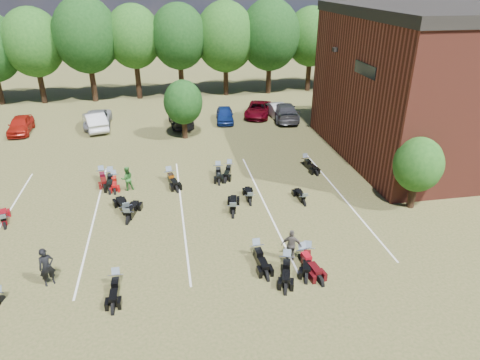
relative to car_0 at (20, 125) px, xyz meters
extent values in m
plane|color=brown|center=(16.06, -19.36, -0.73)|extent=(160.00, 160.00, 0.00)
imported|color=maroon|center=(0.00, 0.00, 0.00)|extent=(1.94, 4.35, 1.45)
imported|color=#B9B9BE|center=(6.31, -0.17, 0.06)|extent=(2.87, 5.05, 1.57)
imported|color=gray|center=(6.44, 0.66, -0.06)|extent=(2.31, 4.83, 1.33)
imported|color=black|center=(13.91, -0.53, -0.03)|extent=(2.35, 4.97, 1.40)
imported|color=navy|center=(18.06, -0.03, -0.06)|extent=(2.01, 4.08, 1.34)
imported|color=#B8B8B3|center=(23.26, 1.01, -0.05)|extent=(1.82, 4.21, 1.35)
imported|color=#52040F|center=(21.55, 1.11, -0.05)|extent=(3.81, 5.33, 1.35)
imported|color=#39393F|center=(23.80, -0.39, 0.07)|extent=(2.82, 5.70, 1.59)
imported|color=black|center=(6.86, -22.00, 0.20)|extent=(0.80, 0.71, 1.85)
imported|color=#2C6D28|center=(9.82, -13.04, 0.08)|extent=(0.90, 0.77, 1.61)
imported|color=#4E4843|center=(18.02, -22.18, 0.10)|extent=(1.05, 0.71, 1.66)
cube|color=black|center=(25.41, -7.36, 6.77)|extent=(0.30, 0.40, 0.30)
cube|color=black|center=(25.53, -12.36, 6.27)|extent=(0.06, 3.00, 0.80)
cylinder|color=black|center=(0.06, 9.64, 1.32)|extent=(0.58, 0.58, 4.08)
ellipsoid|color=#1E4C19|center=(0.06, 9.64, 5.61)|extent=(6.00, 6.00, 6.90)
cylinder|color=black|center=(5.06, 9.64, 1.32)|extent=(0.57, 0.58, 4.08)
ellipsoid|color=#1E4C19|center=(5.06, 9.64, 5.61)|extent=(6.00, 6.00, 6.90)
cylinder|color=black|center=(10.06, 9.64, 1.32)|extent=(0.57, 0.58, 4.08)
ellipsoid|color=#1E4C19|center=(10.06, 9.64, 5.61)|extent=(6.00, 6.00, 6.90)
cylinder|color=black|center=(15.06, 9.64, 1.32)|extent=(0.58, 0.58, 4.08)
ellipsoid|color=#1E4C19|center=(15.06, 9.64, 5.61)|extent=(6.00, 6.00, 6.90)
cylinder|color=black|center=(20.06, 9.64, 1.32)|extent=(0.57, 0.58, 4.08)
ellipsoid|color=#1E4C19|center=(20.06, 9.64, 5.61)|extent=(6.00, 6.00, 6.90)
cylinder|color=black|center=(25.06, 9.64, 1.32)|extent=(0.57, 0.58, 4.08)
ellipsoid|color=#1E4C19|center=(25.06, 9.64, 5.61)|extent=(6.00, 6.00, 6.90)
cylinder|color=black|center=(30.06, 9.64, 1.32)|extent=(0.57, 0.58, 4.08)
ellipsoid|color=#1E4C19|center=(30.06, 9.64, 5.61)|extent=(6.00, 6.00, 6.90)
cylinder|color=black|center=(35.06, 9.64, 1.32)|extent=(0.58, 0.58, 4.08)
ellipsoid|color=#1E4C19|center=(35.06, 9.64, 5.61)|extent=(6.00, 6.00, 6.90)
cylinder|color=black|center=(40.06, 9.64, 1.32)|extent=(0.58, 0.58, 4.08)
ellipsoid|color=#1E4C19|center=(40.06, 9.64, 5.61)|extent=(6.00, 6.00, 6.90)
cylinder|color=black|center=(26.56, -18.36, 0.13)|extent=(0.24, 0.24, 1.71)
sphere|color=#1E4C19|center=(26.56, -18.36, 2.03)|extent=(2.80, 2.80, 2.80)
cylinder|color=black|center=(14.06, -3.86, 0.22)|extent=(0.24, 0.24, 1.90)
sphere|color=#1E4C19|center=(14.06, -3.86, 2.37)|extent=(3.20, 3.20, 3.20)
cube|color=silver|center=(3.06, -16.36, -0.72)|extent=(0.10, 14.00, 0.01)
cube|color=silver|center=(8.06, -16.36, -0.72)|extent=(0.10, 14.00, 0.01)
cube|color=silver|center=(13.06, -16.36, -0.72)|extent=(0.10, 14.00, 0.01)
cube|color=silver|center=(18.06, -16.36, -0.72)|extent=(0.10, 14.00, 0.01)
cube|color=silver|center=(23.06, -16.36, -0.72)|extent=(0.10, 14.00, 0.01)
camera|label=1|loc=(12.53, -38.59, 11.81)|focal=32.00mm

